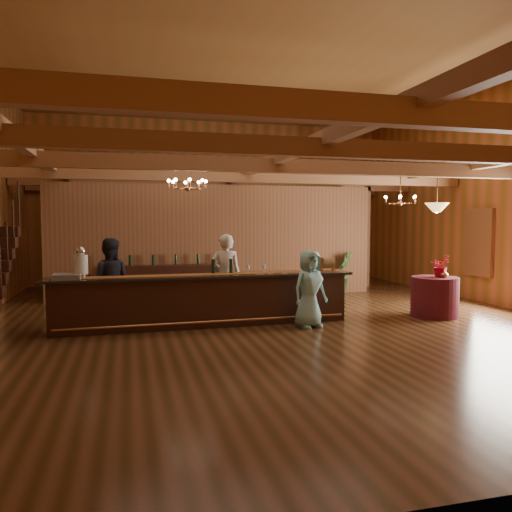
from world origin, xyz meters
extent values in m
plane|color=brown|center=(0.00, 0.00, 0.00)|extent=(14.00, 14.00, 0.00)
plane|color=#9E6D38|center=(0.00, 0.00, 5.50)|extent=(14.00, 14.00, 0.00)
cube|color=#C36E41|center=(0.00, 7.00, 2.75)|extent=(12.00, 0.10, 5.50)
cube|color=#C36E41|center=(6.00, 0.00, 2.75)|extent=(0.10, 14.00, 5.50)
cube|color=#935D3B|center=(0.00, -5.50, 3.20)|extent=(11.90, 0.20, 0.28)
cube|color=#935D3B|center=(0.00, -3.00, 3.20)|extent=(11.90, 0.20, 0.28)
cube|color=#935D3B|center=(0.00, -0.50, 3.20)|extent=(11.90, 0.20, 0.28)
cube|color=#935D3B|center=(0.00, 2.00, 3.20)|extent=(11.90, 0.20, 0.28)
cube|color=#935D3B|center=(0.00, 4.50, 3.20)|extent=(11.90, 0.20, 0.28)
cube|color=#935D3B|center=(0.00, 6.80, 3.20)|extent=(11.90, 0.20, 0.28)
cube|color=#935D3B|center=(-4.50, 0.00, 3.34)|extent=(0.18, 13.90, 0.22)
cube|color=#935D3B|center=(0.00, 0.00, 3.34)|extent=(0.18, 13.90, 0.22)
cube|color=#935D3B|center=(4.50, 0.00, 3.34)|extent=(0.18, 13.90, 0.22)
cube|color=#935D3B|center=(-4.50, 4.50, 1.60)|extent=(0.20, 0.20, 3.20)
cube|color=#935D3B|center=(4.50, 4.50, 1.60)|extent=(0.20, 0.20, 3.20)
cube|color=brown|center=(-0.50, 3.50, 1.55)|extent=(9.00, 0.18, 3.10)
cube|color=white|center=(5.95, 1.00, 1.55)|extent=(0.12, 1.05, 1.75)
cube|color=black|center=(1.00, 5.50, 0.55)|extent=(1.20, 0.60, 1.10)
cube|color=olive|center=(-2.00, 5.50, 0.50)|extent=(1.00, 0.60, 1.00)
cube|color=black|center=(-1.42, -0.19, 0.49)|extent=(5.89, 0.79, 0.98)
cube|color=black|center=(-1.42, -0.19, 1.00)|extent=(6.19, 0.92, 0.05)
cube|color=#630E0D|center=(-1.42, -0.19, 1.03)|extent=(5.79, 0.54, 0.01)
cylinder|color=#BD7E51|center=(-1.42, -0.58, 0.15)|extent=(5.68, 0.20, 0.05)
cylinder|color=silver|center=(-3.76, -0.20, 1.07)|extent=(0.18, 0.18, 0.08)
cylinder|color=silver|center=(-3.76, -0.20, 1.29)|extent=(0.26, 0.26, 0.36)
sphere|color=silver|center=(-3.76, -0.20, 1.54)|extent=(0.18, 0.18, 0.18)
cube|color=gray|center=(-4.00, -0.30, 1.08)|extent=(0.50, 0.50, 0.10)
cube|color=olive|center=(1.10, -0.17, 1.18)|extent=(0.06, 0.06, 0.30)
cube|color=olive|center=(1.38, -0.17, 1.18)|extent=(0.06, 0.06, 0.30)
cylinder|color=olive|center=(1.24, -0.17, 1.21)|extent=(0.24, 0.24, 0.24)
cylinder|color=black|center=(-1.21, -0.06, 1.18)|extent=(0.07, 0.07, 0.30)
cylinder|color=black|center=(-0.84, -0.05, 1.18)|extent=(0.07, 0.07, 0.30)
cube|color=black|center=(-1.96, 3.24, 0.47)|extent=(3.40, 0.97, 0.94)
cylinder|color=#4A1122|center=(3.63, -0.53, 0.44)|extent=(1.02, 1.02, 0.88)
cylinder|color=#BD7E51|center=(-1.68, 0.26, 2.99)|extent=(0.02, 0.02, 0.42)
sphere|color=#BD7E51|center=(-1.68, 0.26, 2.78)|extent=(0.12, 0.12, 0.12)
torus|color=#BD7E51|center=(-1.68, 0.26, 2.88)|extent=(0.80, 0.80, 0.04)
cylinder|color=#BD7E51|center=(3.34, 0.49, 2.86)|extent=(0.02, 0.02, 0.68)
sphere|color=#BD7E51|center=(3.34, 0.49, 2.52)|extent=(0.12, 0.12, 0.12)
torus|color=#BD7E51|center=(3.34, 0.49, 2.62)|extent=(0.80, 0.80, 0.04)
cylinder|color=#BD7E51|center=(3.63, -0.53, 2.80)|extent=(0.02, 0.02, 0.80)
cone|color=tan|center=(3.63, -0.53, 2.40)|extent=(0.52, 0.52, 0.20)
imported|color=silver|center=(-0.85, 0.50, 0.91)|extent=(0.75, 0.57, 1.83)
imported|color=#1F222E|center=(-3.28, 0.53, 0.88)|extent=(0.91, 0.74, 1.76)
imported|color=#87CED5|center=(0.57, -0.89, 0.77)|extent=(0.87, 0.70, 1.54)
imported|color=#355929|center=(3.16, 3.34, 0.61)|extent=(0.75, 0.65, 1.21)
imported|color=#B70924|center=(3.77, -0.51, 1.12)|extent=(0.56, 0.53, 0.49)
imported|color=#BD7E51|center=(3.76, -0.68, 1.02)|extent=(0.14, 0.14, 0.27)
camera|label=1|loc=(-2.90, -10.09, 2.10)|focal=35.00mm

